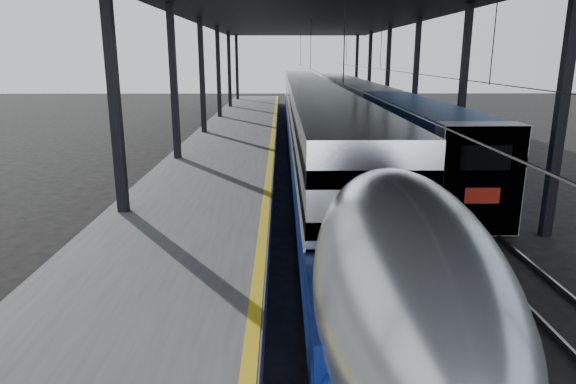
{
  "coord_description": "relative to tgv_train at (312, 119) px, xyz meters",
  "views": [
    {
      "loc": [
        -0.1,
        -12.76,
        6.39
      ],
      "look_at": [
        0.11,
        3.8,
        2.0
      ],
      "focal_mm": 32.0,
      "sensor_mm": 36.0,
      "label": 1
    }
  ],
  "objects": [
    {
      "name": "tgv_train",
      "position": [
        0.0,
        0.0,
        0.0
      ],
      "size": [
        3.2,
        65.2,
        4.59
      ],
      "color": "silver",
      "rests_on": "ground"
    },
    {
      "name": "rails",
      "position": [
        2.5,
        -2.95,
        -2.07
      ],
      "size": [
        6.52,
        80.0,
        0.16
      ],
      "color": "slate",
      "rests_on": "ground"
    },
    {
      "name": "yellow_strip",
      "position": [
        -2.7,
        -2.95,
        -1.14
      ],
      "size": [
        0.3,
        80.0,
        0.01
      ],
      "primitive_type": "cube",
      "color": "yellow",
      "rests_on": "platform"
    },
    {
      "name": "ground",
      "position": [
        -2.0,
        -22.95,
        -2.15
      ],
      "size": [
        160.0,
        160.0,
        0.0
      ],
      "primitive_type": "plane",
      "color": "black",
      "rests_on": "ground"
    },
    {
      "name": "second_train",
      "position": [
        5.0,
        9.03,
        -0.07
      ],
      "size": [
        2.98,
        56.05,
        4.1
      ],
      "color": "navy",
      "rests_on": "ground"
    },
    {
      "name": "platform",
      "position": [
        -5.5,
        -2.95,
        -1.65
      ],
      "size": [
        6.0,
        80.0,
        1.0
      ],
      "primitive_type": "cube",
      "color": "#4C4C4F",
      "rests_on": "ground"
    },
    {
      "name": "canopy",
      "position": [
        -0.1,
        -2.95,
        6.97
      ],
      "size": [
        18.0,
        75.0,
        9.47
      ],
      "color": "black",
      "rests_on": "ground"
    }
  ]
}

